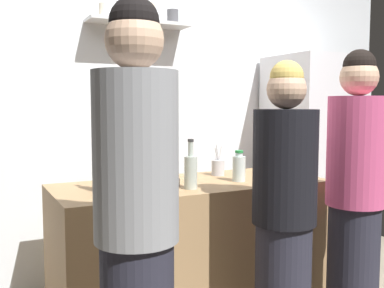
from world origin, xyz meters
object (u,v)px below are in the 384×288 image
Objects in this scene: wine_bottle_pale_glass at (191,171)px; person_grey_hoodie at (137,227)px; wine_bottle_amber_glass at (99,171)px; water_bottle_plastic at (239,168)px; person_pink_top at (355,197)px; refrigerator at (312,163)px; baking_pan at (147,181)px; person_blonde at (284,217)px; utensil_holder at (218,168)px.

person_grey_hoodie is (-0.59, -0.69, -0.09)m from wine_bottle_pale_glass.
wine_bottle_amber_glass is 0.91m from water_bottle_plastic.
water_bottle_plastic is 0.12× the size of person_pink_top.
baking_pan is at bearing -168.45° from refrigerator.
wine_bottle_pale_glass is at bearing 52.61° from person_blonde.
person_blonde reaches higher than baking_pan.
water_bottle_plastic is (0.00, -0.27, 0.03)m from utensil_holder.
wine_bottle_amber_glass is (-1.94, -0.38, 0.11)m from refrigerator.
person_pink_top reaches higher than utensil_holder.
refrigerator is 5.70× the size of wine_bottle_amber_glass.
baking_pan is 1.08× the size of wine_bottle_amber_glass.
wine_bottle_pale_glass is at bearing 129.08° from person_grey_hoodie.
person_grey_hoodie reaches higher than refrigerator.
utensil_holder is 0.73× the size of wine_bottle_pale_glass.
wine_bottle_amber_glass is 1.54× the size of water_bottle_plastic.
wine_bottle_pale_glass is (-0.40, -0.36, 0.05)m from utensil_holder.
person_pink_top is (0.84, -0.48, -0.15)m from wine_bottle_pale_glass.
refrigerator is 1.54m from person_blonde.
wine_bottle_amber_glass is 1.05× the size of wine_bottle_pale_glass.
utensil_holder is 1.08× the size of water_bottle_plastic.
utensil_holder is 0.13× the size of person_pink_top.
person_grey_hoodie reaches higher than wine_bottle_pale_glass.
person_pink_top is at bearing -67.86° from person_blonde.
person_grey_hoodie is at bearing -95.47° from wine_bottle_amber_glass.
refrigerator is at bearing -26.33° from person_blonde.
wine_bottle_pale_glass is at bearing -137.83° from utensil_holder.
utensil_holder is 0.96m from person_pink_top.
wine_bottle_pale_glass is at bearing -48.51° from baking_pan.
refrigerator is at bearing 24.11° from water_bottle_plastic.
wine_bottle_amber_glass is 0.19× the size of person_blonde.
person_pink_top is at bearing -34.11° from baking_pan.
person_grey_hoodie is at bearing -83.20° from person_pink_top.
utensil_holder is (-1.04, -0.19, 0.05)m from refrigerator.
wine_bottle_pale_glass is at bearing -121.41° from person_pink_top.
baking_pan is at bearing 146.05° from person_grey_hoodie.
wine_bottle_pale_glass reaches higher than baking_pan.
person_grey_hoodie is (-0.08, -0.87, -0.10)m from wine_bottle_amber_glass.
wine_bottle_pale_glass is 0.98m from person_pink_top.
person_blonde is at bearing -54.89° from baking_pan.
refrigerator is 5.28× the size of baking_pan.
person_blonde is (-0.09, -0.86, -0.15)m from utensil_holder.
person_pink_top is (1.35, -0.66, -0.16)m from wine_bottle_amber_glass.
person_grey_hoodie is (-0.99, -1.06, -0.04)m from utensil_holder.
refrigerator is at bearing 11.55° from baking_pan.
wine_bottle_pale_glass is at bearing -158.91° from refrigerator.
person_blonde is at bearing -98.84° from water_bottle_plastic.
person_pink_top is (1.04, -0.70, -0.07)m from baking_pan.
person_blonde reaches higher than wine_bottle_amber_glass.
person_pink_top is (0.53, 0.01, 0.05)m from person_blonde.
wine_bottle_amber_glass is at bearing 164.04° from person_grey_hoodie.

